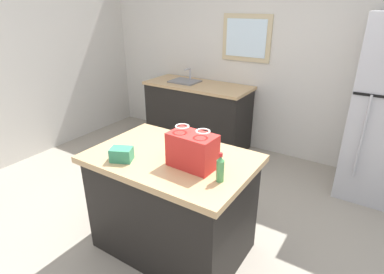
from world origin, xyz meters
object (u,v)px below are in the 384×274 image
Objects in this scene: bottle at (220,169)px; shopping_bag at (192,150)px; small_box at (122,154)px; kitchen_island at (172,203)px.

shopping_bag is at bearing 165.01° from bottle.
small_box is (-0.49, -0.21, -0.08)m from shopping_bag.
kitchen_island is 3.67× the size of shopping_bag.
shopping_bag reaches higher than bottle.
kitchen_island is 0.61m from small_box.
bottle is at bearing 10.50° from small_box.
bottle is at bearing -14.99° from shopping_bag.
bottle is (0.49, -0.12, 0.53)m from kitchen_island.
kitchen_island is 0.73m from bottle.
kitchen_island is at bearing 44.20° from small_box.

